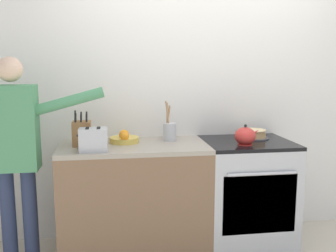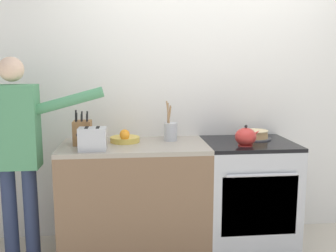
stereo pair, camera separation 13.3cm
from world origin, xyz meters
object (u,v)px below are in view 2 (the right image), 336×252
(layer_cake, at_px, (255,135))
(person_baker, at_px, (17,144))
(knife_block, at_px, (83,132))
(utensil_crock, at_px, (170,131))
(fruit_bowl, at_px, (125,138))
(tea_kettle, at_px, (246,137))
(toaster, at_px, (93,139))
(stove_range, at_px, (247,193))

(layer_cake, bearing_deg, person_baker, -173.07)
(knife_block, height_order, utensil_crock, utensil_crock)
(fruit_bowl, height_order, person_baker, person_baker)
(tea_kettle, bearing_deg, toaster, -177.50)
(utensil_crock, xyz_separation_m, person_baker, (-1.19, -0.24, -0.03))
(tea_kettle, height_order, toaster, toaster)
(tea_kettle, relative_size, knife_block, 0.72)
(stove_range, bearing_deg, tea_kettle, -117.46)
(layer_cake, xyz_separation_m, tea_kettle, (-0.17, -0.26, 0.04))
(fruit_bowl, xyz_separation_m, toaster, (-0.24, -0.28, 0.05))
(stove_range, xyz_separation_m, knife_block, (-1.37, 0.03, 0.55))
(knife_block, xyz_separation_m, toaster, (0.10, -0.23, -0.01))
(layer_cake, xyz_separation_m, person_baker, (-1.94, -0.24, 0.01))
(tea_kettle, relative_size, utensil_crock, 0.61)
(stove_range, xyz_separation_m, utensil_crock, (-0.65, 0.12, 0.54))
(toaster, bearing_deg, tea_kettle, 2.50)
(fruit_bowl, bearing_deg, toaster, -129.97)
(layer_cake, bearing_deg, toaster, -167.21)
(fruit_bowl, bearing_deg, knife_block, -170.37)
(stove_range, distance_m, utensil_crock, 0.85)
(knife_block, height_order, toaster, knife_block)
(knife_block, bearing_deg, tea_kettle, -7.60)
(tea_kettle, distance_m, toaster, 1.20)
(utensil_crock, bearing_deg, layer_cake, -0.35)
(stove_range, xyz_separation_m, person_baker, (-1.84, -0.12, 0.50))
(stove_range, bearing_deg, knife_block, 178.79)
(layer_cake, relative_size, person_baker, 0.17)
(tea_kettle, height_order, person_baker, person_baker)
(tea_kettle, xyz_separation_m, utensil_crock, (-0.58, 0.26, 0.01))
(stove_range, height_order, fruit_bowl, fruit_bowl)
(person_baker, bearing_deg, stove_range, -8.90)
(toaster, relative_size, person_baker, 0.14)
(stove_range, xyz_separation_m, layer_cake, (0.09, 0.11, 0.49))
(fruit_bowl, bearing_deg, utensil_crock, 4.69)
(tea_kettle, bearing_deg, stove_range, 62.54)
(tea_kettle, relative_size, person_baker, 0.13)
(stove_range, distance_m, layer_cake, 0.51)
(layer_cake, xyz_separation_m, toaster, (-1.37, -0.31, 0.05))
(layer_cake, height_order, toaster, toaster)
(layer_cake, distance_m, tea_kettle, 0.31)
(tea_kettle, relative_size, toaster, 0.93)
(fruit_bowl, height_order, toaster, toaster)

